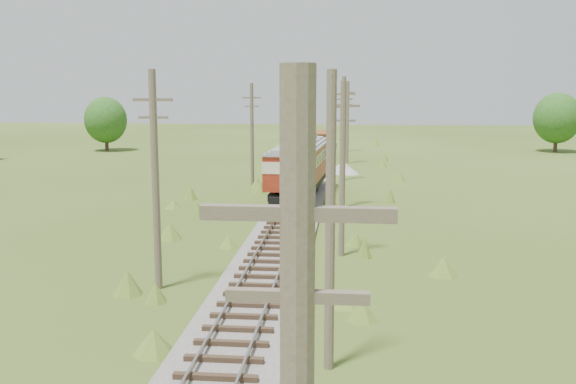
# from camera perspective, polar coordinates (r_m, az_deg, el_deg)

# --- Properties ---
(railbed_main) EXTENTS (3.60, 96.00, 0.57)m
(railbed_main) POSITION_cam_1_polar(r_m,az_deg,el_deg) (47.92, 1.07, -0.40)
(railbed_main) COLOR #605B54
(railbed_main) RESTS_ON ground
(streetcar) EXTENTS (3.98, 13.57, 6.15)m
(streetcar) POSITION_cam_1_polar(r_m,az_deg,el_deg) (47.57, 1.08, 2.71)
(streetcar) COLOR black
(streetcar) RESTS_ON ground
(gondola) EXTENTS (2.91, 7.46, 2.43)m
(gondola) POSITION_cam_1_polar(r_m,az_deg,el_deg) (77.13, 2.77, 4.56)
(gondola) COLOR black
(gondola) RESTS_ON ground
(gravel_pile) EXTENTS (3.09, 3.28, 1.12)m
(gravel_pile) POSITION_cam_1_polar(r_m,az_deg,el_deg) (62.42, 5.00, 2.15)
(gravel_pile) COLOR gray
(gravel_pile) RESTS_ON ground
(utility_pole_r_1) EXTENTS (0.30, 0.30, 8.80)m
(utility_pole_r_1) POSITION_cam_1_polar(r_m,az_deg,el_deg) (18.51, 3.77, -2.88)
(utility_pole_r_1) COLOR brown
(utility_pole_r_1) RESTS_ON ground
(utility_pole_r_2) EXTENTS (1.60, 0.30, 8.60)m
(utility_pole_r_2) POSITION_cam_1_polar(r_m,az_deg,el_deg) (31.33, 4.86, 2.19)
(utility_pole_r_2) COLOR brown
(utility_pole_r_2) RESTS_ON ground
(utility_pole_r_3) EXTENTS (1.60, 0.30, 9.00)m
(utility_pole_r_3) POSITION_cam_1_polar(r_m,az_deg,el_deg) (44.24, 4.93, 4.54)
(utility_pole_r_3) COLOR brown
(utility_pole_r_3) RESTS_ON ground
(utility_pole_r_4) EXTENTS (1.60, 0.30, 8.40)m
(utility_pole_r_4) POSITION_cam_1_polar(r_m,az_deg,el_deg) (57.23, 4.86, 5.32)
(utility_pole_r_4) COLOR brown
(utility_pole_r_4) RESTS_ON ground
(utility_pole_r_5) EXTENTS (1.60, 0.30, 8.90)m
(utility_pole_r_5) POSITION_cam_1_polar(r_m,az_deg,el_deg) (70.19, 5.32, 6.27)
(utility_pole_r_5) COLOR brown
(utility_pole_r_5) RESTS_ON ground
(utility_pole_r_6) EXTENTS (1.60, 0.30, 8.70)m
(utility_pole_r_6) POSITION_cam_1_polar(r_m,az_deg,el_deg) (83.18, 5.21, 6.67)
(utility_pole_r_6) COLOR brown
(utility_pole_r_6) RESTS_ON ground
(utility_pole_l_a) EXTENTS (1.60, 0.30, 9.00)m
(utility_pole_l_a) POSITION_cam_1_polar(r_m,az_deg,el_deg) (26.53, -11.71, 1.17)
(utility_pole_l_a) COLOR brown
(utility_pole_l_a) RESTS_ON ground
(utility_pole_l_b) EXTENTS (1.60, 0.30, 8.60)m
(utility_pole_l_b) POSITION_cam_1_polar(r_m,az_deg,el_deg) (53.84, -3.22, 5.20)
(utility_pole_l_b) COLOR brown
(utility_pole_l_b) RESTS_ON ground
(tree_mid_a) EXTENTS (5.46, 5.46, 7.03)m
(tree_mid_a) POSITION_cam_1_polar(r_m,az_deg,el_deg) (87.14, -15.91, 6.18)
(tree_mid_a) COLOR #38281C
(tree_mid_a) RESTS_ON ground
(tree_mid_b) EXTENTS (5.88, 5.88, 7.57)m
(tree_mid_b) POSITION_cam_1_polar(r_m,az_deg,el_deg) (89.18, 22.81, 6.07)
(tree_mid_b) COLOR #38281C
(tree_mid_b) RESTS_ON ground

